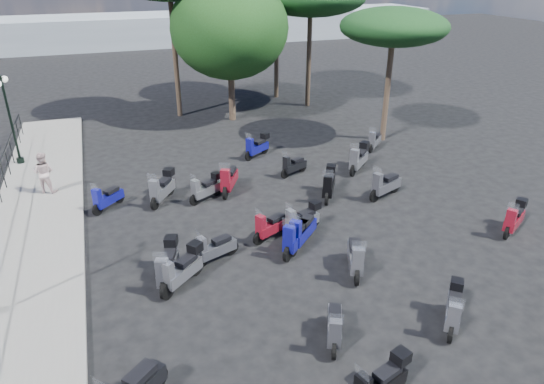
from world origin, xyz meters
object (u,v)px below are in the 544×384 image
object	(u,v)px
scooter_5	(162,189)
scooter_8	(182,270)
scooter_15	(296,237)
lamp_post_2	(9,115)
scooter_26	(514,219)
scooter_29	(374,141)
scooter_16	(302,220)
scooter_23	(293,166)
scooter_9	(271,227)
scooter_2	(168,266)
scooter_3	(215,249)
scooter_11	(206,188)
scooter_4	(107,198)
broadleaf_tree	(229,28)
pine_3	(394,27)
pedestrian_far	(44,173)
scooter_30	(302,232)
scooter_10	(229,180)
scooter_28	(359,159)
scooter_17	(257,147)
scooter_20	(453,310)
scooter_7	(380,384)
scooter_27	(385,185)
scooter_14	(335,327)
scooter_22	(329,184)
scooter_21	(355,258)

from	to	relation	value
scooter_5	scooter_8	bearing A→B (deg)	121.43
scooter_15	lamp_post_2	bearing A→B (deg)	-4.31
scooter_26	scooter_29	world-z (taller)	scooter_26
scooter_16	scooter_23	distance (m)	4.78
scooter_9	lamp_post_2	bearing A→B (deg)	16.12
scooter_2	scooter_8	xyz separation A→B (m)	(0.34, -0.29, -0.02)
scooter_3	scooter_11	distance (m)	4.22
scooter_4	scooter_5	bearing A→B (deg)	-135.31
broadleaf_tree	pine_3	world-z (taller)	broadleaf_tree
pedestrian_far	scooter_30	bearing A→B (deg)	161.06
lamp_post_2	scooter_11	size ratio (longest dim) A/B	2.68
scooter_3	scooter_26	distance (m)	9.87
scooter_10	scooter_29	world-z (taller)	scooter_10
scooter_9	scooter_28	xyz separation A→B (m)	(5.45, 4.05, 0.11)
scooter_8	scooter_30	bearing A→B (deg)	-118.87
scooter_17	scooter_20	size ratio (longest dim) A/B	1.10
scooter_15	scooter_7	bearing A→B (deg)	130.30
scooter_11	scooter_23	size ratio (longest dim) A/B	1.02
scooter_3	scooter_8	distance (m)	1.45
scooter_30	scooter_10	bearing A→B (deg)	-30.42
scooter_2	scooter_27	bearing A→B (deg)	-142.48
scooter_2	scooter_9	size ratio (longest dim) A/B	1.17
scooter_3	scooter_10	world-z (taller)	scooter_10
scooter_17	scooter_27	bearing A→B (deg)	176.71
scooter_8	scooter_23	bearing A→B (deg)	-84.06
scooter_4	broadleaf_tree	distance (m)	12.51
scooter_2	scooter_27	xyz separation A→B (m)	(8.61, 2.67, -0.05)
scooter_15	scooter_5	bearing A→B (deg)	-9.37
scooter_7	scooter_29	distance (m)	15.00
pedestrian_far	lamp_post_2	bearing A→B (deg)	-48.81
scooter_20	scooter_7	bearing A→B (deg)	67.16
scooter_3	scooter_10	xyz separation A→B (m)	(1.68, 4.53, 0.08)
scooter_7	scooter_29	world-z (taller)	scooter_7
lamp_post_2	scooter_28	bearing A→B (deg)	-13.00
scooter_4	scooter_15	world-z (taller)	scooter_15
scooter_8	scooter_16	distance (m)	4.56
scooter_14	pine_3	xyz separation A→B (m)	(8.78, 12.14, 5.00)
scooter_5	scooter_8	xyz separation A→B (m)	(-0.27, -5.47, -0.01)
scooter_2	broadleaf_tree	xyz separation A→B (m)	(5.89, 14.35, 4.43)
scooter_15	pine_3	world-z (taller)	pine_3
scooter_4	scooter_30	size ratio (longest dim) A/B	0.86
scooter_7	scooter_14	world-z (taller)	scooter_7
scooter_4	scooter_28	bearing A→B (deg)	-133.32
scooter_15	scooter_2	bearing A→B (deg)	50.25
scooter_22	scooter_23	bearing A→B (deg)	-48.10
scooter_2	scooter_14	bearing A→B (deg)	152.12
scooter_9	scooter_28	bearing A→B (deg)	-78.03
scooter_21	pedestrian_far	bearing A→B (deg)	-21.07
scooter_9	scooter_8	bearing A→B (deg)	91.62
scooter_22	scooter_29	world-z (taller)	scooter_22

